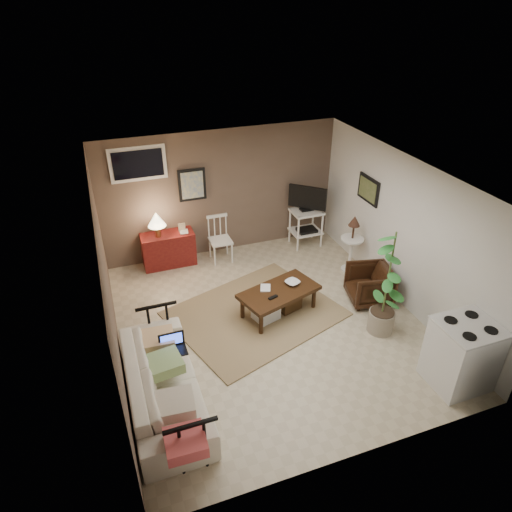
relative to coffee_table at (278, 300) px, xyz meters
name	(u,v)px	position (x,y,z in m)	size (l,w,h in m)	color
floor	(269,323)	(-0.22, -0.19, -0.26)	(5.00, 5.00, 0.00)	#C1B293
art_back	(192,185)	(-0.77, 2.29, 1.19)	(0.50, 0.03, 0.60)	black
art_right	(368,190)	(2.00, 0.86, 1.26)	(0.03, 0.60, 0.45)	black
window	(138,164)	(-1.67, 2.29, 1.69)	(0.96, 0.03, 0.60)	white
rug	(255,314)	(-0.36, 0.10, -0.25)	(2.46, 1.97, 0.02)	#948256
coffee_table	(278,300)	(0.00, 0.00, 0.00)	(1.38, 0.98, 0.47)	#331C0E
sofa	(163,376)	(-2.02, -1.18, 0.16)	(2.17, 0.63, 0.85)	beige
sofa_pillows	(170,384)	(-1.97, -1.43, 0.26)	(0.42, 2.06, 0.15)	beige
sofa_end_rails	(173,377)	(-1.90, -1.18, 0.10)	(0.58, 2.17, 0.73)	black
laptop	(173,345)	(-1.82, -0.80, 0.29)	(0.33, 0.24, 0.23)	black
red_console	(167,246)	(-1.36, 2.10, 0.12)	(0.96, 0.43, 1.11)	maroon
spindle_chair	(220,240)	(-0.39, 1.94, 0.15)	(0.40, 0.40, 0.88)	white
tv_stand	(307,215)	(1.38, 1.92, 0.40)	(0.59, 0.55, 1.25)	white
side_table	(353,237)	(1.74, 0.77, 0.42)	(0.41, 0.41, 1.10)	white
armchair	(370,283)	(1.54, -0.18, 0.08)	(0.66, 0.62, 0.68)	black
potted_plant	(388,280)	(1.30, -0.92, 0.65)	(0.43, 0.43, 1.72)	gray
stove	(462,354)	(1.65, -2.16, 0.21)	(0.73, 0.68, 0.96)	silver
bowl	(293,278)	(0.27, 0.09, 0.29)	(0.22, 0.05, 0.22)	#331C0E
book_table	(261,283)	(-0.25, 0.15, 0.29)	(0.16, 0.02, 0.21)	#331C0E
book_console	(180,228)	(-1.11, 2.08, 0.48)	(0.15, 0.02, 0.20)	#331C0E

